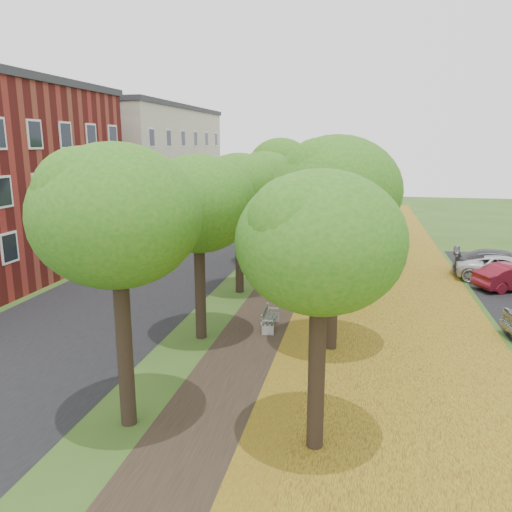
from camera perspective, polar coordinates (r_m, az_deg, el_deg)
The scene contains 10 objects.
ground at distance 13.30m, azimuth -5.22°, elevation -19.47°, with size 120.00×120.00×0.00m, color #2D4C19.
street_asphalt at distance 28.83m, azimuth -10.71°, elevation -1.69°, with size 8.00×70.00×0.01m, color black.
footpath at distance 26.90m, azimuth 4.23°, elevation -2.54°, with size 3.20×70.00×0.01m, color black.
leaf_verge at distance 26.72m, azimuth 14.92°, elevation -3.05°, with size 7.50×70.00×0.01m, color #A8911F.
tree_row_west at distance 26.40m, azimuth -0.38°, elevation 8.48°, with size 4.11×34.11×6.90m.
tree_row_east at distance 25.81m, azimuth 10.20°, elevation 8.19°, with size 4.11×34.11×6.90m.
building_cream at distance 48.30m, azimuth -13.26°, elevation 10.20°, with size 10.30×20.30×10.40m.
bench at distance 19.66m, azimuth 1.52°, elevation -7.13°, with size 0.53×1.64×0.77m.
car_grey at distance 29.82m, azimuth 26.37°, elevation -0.89°, with size 2.05×5.04×1.46m, color #38373C.
car_white at distance 29.12m, azimuth 26.71°, elevation -1.33°, with size 2.25×4.89×1.36m, color silver.
Camera 1 is at (3.45, -10.72, 7.08)m, focal length 35.00 mm.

